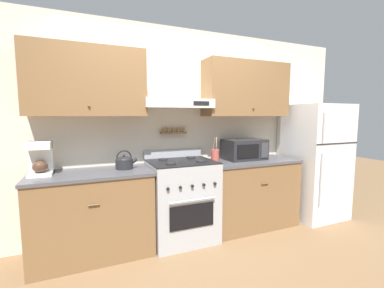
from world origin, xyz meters
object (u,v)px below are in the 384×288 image
tea_kettle (124,162)px  utensil_crock (215,155)px  coffee_maker (40,158)px  microwave (244,149)px  stove_range (182,200)px  refrigerator (314,161)px

tea_kettle → utensil_crock: size_ratio=0.77×
coffee_maker → utensil_crock: 1.91m
coffee_maker → microwave: size_ratio=0.62×
coffee_maker → utensil_crock: (1.91, -0.03, -0.08)m
tea_kettle → coffee_maker: 0.80m
stove_range → coffee_maker: (-1.44, 0.09, 0.58)m
refrigerator → utensil_crock: refrigerator is taller
coffee_maker → microwave: (2.36, -0.01, -0.03)m
refrigerator → microwave: bearing=173.5°
stove_range → refrigerator: (2.04, -0.05, 0.34)m
stove_range → coffee_maker: size_ratio=3.18×
stove_range → refrigerator: bearing=-1.4°
tea_kettle → microwave: 1.56m
stove_range → tea_kettle: 0.81m
utensil_crock → refrigerator: bearing=-4.0°
stove_range → coffee_maker: 1.55m
coffee_maker → microwave: 2.36m
microwave → refrigerator: bearing=-6.5°
tea_kettle → microwave: microwave is taller
refrigerator → microwave: refrigerator is taller
refrigerator → microwave: 1.15m
refrigerator → tea_kettle: (-2.68, 0.11, 0.15)m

